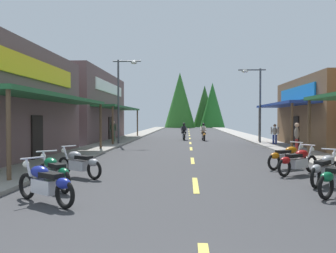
{
  "coord_description": "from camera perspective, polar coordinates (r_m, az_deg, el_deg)",
  "views": [
    {
      "loc": [
        -0.24,
        -2.14,
        1.96
      ],
      "look_at": [
        -1.66,
        23.0,
        1.37
      ],
      "focal_mm": 36.73,
      "sensor_mm": 36.0,
      "label": 1
    }
  ],
  "objects": [
    {
      "name": "pedestrian_by_shop",
      "position": [
        19.32,
        20.59,
        -1.56
      ],
      "size": [
        0.33,
        0.56,
        1.74
      ],
      "rotation": [
        0.0,
        0.0,
        2.93
      ],
      "color": "maroon",
      "rests_on": "ground"
    },
    {
      "name": "storefront_left_far",
      "position": [
        32.18,
        -16.7,
        3.1
      ],
      "size": [
        9.95,
        13.89,
        5.96
      ],
      "color": "brown",
      "rests_on": "ground"
    },
    {
      "name": "motorcycle_parked_right_3",
      "position": [
        12.78,
        20.75,
        -5.35
      ],
      "size": [
        1.78,
        1.35,
        1.04
      ],
      "rotation": [
        0.0,
        0.0,
        0.64
      ],
      "color": "black",
      "rests_on": "ground"
    },
    {
      "name": "treeline_backdrop",
      "position": [
        75.99,
        3.89,
        3.8
      ],
      "size": [
        13.26,
        9.4,
        11.93
      ],
      "color": "#2A5623",
      "rests_on": "ground"
    },
    {
      "name": "pedestrian_waiting",
      "position": [
        27.75,
        -9.08,
        -0.56
      ],
      "size": [
        0.55,
        0.36,
        1.79
      ],
      "rotation": [
        0.0,
        0.0,
        1.27
      ],
      "color": "#3F593F",
      "rests_on": "ground"
    },
    {
      "name": "sidewalk_left",
      "position": [
        31.19,
        -7.49,
        -2.16
      ],
      "size": [
        2.24,
        86.89,
        0.12
      ],
      "primitive_type": "cube",
      "color": "gray",
      "rests_on": "ground"
    },
    {
      "name": "ground",
      "position": [
        30.66,
        3.68,
        -2.42
      ],
      "size": [
        9.82,
        86.89,
        0.1
      ],
      "primitive_type": "cube",
      "color": "#38383A"
    },
    {
      "name": "motorcycle_parked_right_4",
      "position": [
        14.14,
        19.17,
        -4.7
      ],
      "size": [
        1.84,
        1.26,
        1.04
      ],
      "rotation": [
        0.0,
        0.0,
        0.58
      ],
      "color": "black",
      "rests_on": "ground"
    },
    {
      "name": "motorcycle_parked_left_1",
      "position": [
        10.06,
        -18.42,
        -7.13
      ],
      "size": [
        1.53,
        1.63,
        1.04
      ],
      "rotation": [
        0.0,
        0.0,
        2.32
      ],
      "color": "black",
      "rests_on": "ground"
    },
    {
      "name": "motorcycle_parked_left_0",
      "position": [
        8.45,
        -19.68,
        -8.77
      ],
      "size": [
        1.83,
        1.28,
        1.04
      ],
      "rotation": [
        0.0,
        0.0,
        2.55
      ],
      "color": "black",
      "rests_on": "ground"
    },
    {
      "name": "streetlamp_right",
      "position": [
        27.14,
        14.39,
        5.17
      ],
      "size": [
        2.07,
        0.3,
        5.77
      ],
      "color": "#474C51",
      "rests_on": "ground"
    },
    {
      "name": "rider_cruising_lead",
      "position": [
        30.49,
        5.9,
        -1.11
      ],
      "size": [
        0.6,
        2.14,
        1.57
      ],
      "rotation": [
        0.0,
        0.0,
        1.63
      ],
      "color": "black",
      "rests_on": "ground"
    },
    {
      "name": "pedestrian_browsing",
      "position": [
        26.01,
        17.3,
        -1.07
      ],
      "size": [
        0.57,
        0.29,
        1.55
      ],
      "rotation": [
        0.0,
        0.0,
        1.47
      ],
      "color": "#333F8C",
      "rests_on": "ground"
    },
    {
      "name": "centerline_dashes",
      "position": [
        34.08,
        3.63,
        -1.94
      ],
      "size": [
        0.16,
        63.31,
        0.01
      ],
      "color": "#E0C64C",
      "rests_on": "ground"
    },
    {
      "name": "rider_cruising_trailing",
      "position": [
        31.13,
        2.65,
        -1.06
      ],
      "size": [
        0.6,
        2.14,
        1.57
      ],
      "rotation": [
        0.0,
        0.0,
        1.64
      ],
      "color": "black",
      "rests_on": "ground"
    },
    {
      "name": "sidewalk_right",
      "position": [
        31.28,
        14.81,
        -2.18
      ],
      "size": [
        2.24,
        86.89,
        0.12
      ],
      "primitive_type": "cube",
      "color": "#9E9991",
      "rests_on": "ground"
    },
    {
      "name": "motorcycle_parked_right_2",
      "position": [
        11.2,
        24.62,
        -6.33
      ],
      "size": [
        1.48,
        1.68,
        1.04
      ],
      "rotation": [
        0.0,
        0.0,
        0.86
      ],
      "color": "black",
      "rests_on": "ground"
    },
    {
      "name": "motorcycle_parked_left_2",
      "position": [
        11.82,
        -14.52,
        -5.85
      ],
      "size": [
        1.86,
        1.23,
        1.04
      ],
      "rotation": [
        0.0,
        0.0,
        2.58
      ],
      "color": "black",
      "rests_on": "ground"
    },
    {
      "name": "streetlamp_left",
      "position": [
        25.56,
        -7.56,
        6.06
      ],
      "size": [
        2.07,
        0.3,
        6.26
      ],
      "color": "#474C51",
      "rests_on": "ground"
    }
  ]
}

